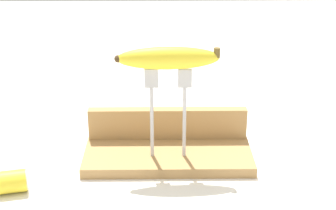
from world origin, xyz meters
TOP-DOWN VIEW (x-y plane):
  - ground_plane at (0.00, 0.00)m, footprint 3.00×3.00m
  - wooden_board at (0.00, 0.00)m, footprint 0.33×0.15m
  - board_backstop at (0.00, 0.06)m, footprint 0.33×0.02m
  - fork_stand_center at (0.00, -0.02)m, footprint 0.09×0.01m
  - banana_raised_center at (-0.00, -0.02)m, footprint 0.19×0.04m
  - banana_chunk_far at (-0.28, -0.11)m, footprint 0.06×0.05m

SIDE VIEW (x-z plane):
  - ground_plane at x=0.00m, z-range 0.00..0.00m
  - wooden_board at x=0.00m, z-range 0.00..0.02m
  - banana_chunk_far at x=-0.28m, z-range 0.00..0.04m
  - board_backstop at x=0.00m, z-range 0.02..0.09m
  - fork_stand_center at x=0.00m, z-range 0.04..0.22m
  - banana_raised_center at x=0.00m, z-range 0.20..0.24m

